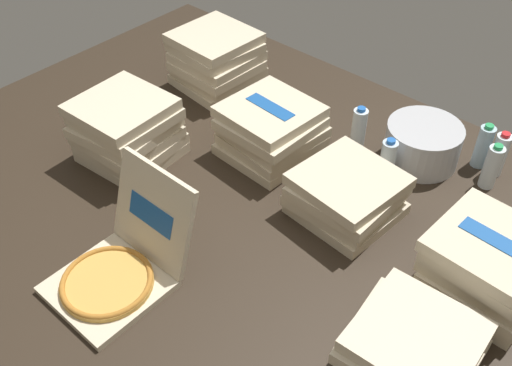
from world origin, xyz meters
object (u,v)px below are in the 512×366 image
(pizza_stack_right_mid, at_px, (488,265))
(water_bottle_0, at_px, (387,161))
(pizza_stack_center_far, at_px, (413,345))
(water_bottle_4, at_px, (359,129))
(water_bottle_1, at_px, (492,167))
(open_pizza_box, at_px, (120,264))
(ice_bucket, at_px, (422,144))
(pizza_stack_right_far, at_px, (347,194))
(pizza_stack_left_far, at_px, (271,131))
(water_bottle_2, at_px, (499,155))
(water_bottle_3, at_px, (483,146))
(pizza_stack_left_mid, at_px, (216,60))
(pizza_stack_center_near, at_px, (127,130))

(pizza_stack_right_mid, distance_m, water_bottle_0, 0.61)
(pizza_stack_center_far, height_order, water_bottle_4, water_bottle_4)
(pizza_stack_right_mid, bearing_deg, water_bottle_1, 113.36)
(open_pizza_box, distance_m, water_bottle_4, 1.18)
(pizza_stack_right_mid, distance_m, ice_bucket, 0.70)
(pizza_stack_right_mid, bearing_deg, pizza_stack_right_far, -179.47)
(pizza_stack_left_far, bearing_deg, water_bottle_2, 33.22)
(water_bottle_3, bearing_deg, ice_bucket, -145.45)
(water_bottle_1, bearing_deg, pizza_stack_center_far, -78.78)
(pizza_stack_left_mid, relative_size, water_bottle_4, 1.91)
(water_bottle_0, bearing_deg, pizza_stack_center_near, -146.55)
(water_bottle_1, bearing_deg, water_bottle_0, -143.32)
(pizza_stack_center_near, bearing_deg, water_bottle_1, 34.34)
(water_bottle_4, bearing_deg, water_bottle_2, 23.73)
(pizza_stack_left_far, xyz_separation_m, water_bottle_4, (0.26, 0.28, -0.02))
(pizza_stack_left_mid, bearing_deg, water_bottle_2, 11.52)
(pizza_stack_center_far, bearing_deg, pizza_stack_left_mid, 154.71)
(pizza_stack_left_mid, relative_size, water_bottle_1, 1.91)
(open_pizza_box, height_order, pizza_stack_right_far, open_pizza_box)
(pizza_stack_center_far, height_order, water_bottle_2, water_bottle_2)
(water_bottle_4, bearing_deg, ice_bucket, 21.78)
(pizza_stack_right_mid, relative_size, ice_bucket, 1.22)
(open_pizza_box, distance_m, pizza_stack_center_near, 0.69)
(water_bottle_2, bearing_deg, ice_bucket, -154.53)
(pizza_stack_left_far, relative_size, water_bottle_1, 1.92)
(water_bottle_4, bearing_deg, water_bottle_0, -26.79)
(water_bottle_0, xyz_separation_m, water_bottle_2, (0.32, 0.34, 0.00))
(pizza_stack_left_far, height_order, pizza_stack_center_far, pizza_stack_left_far)
(pizza_stack_left_far, distance_m, ice_bucket, 0.64)
(water_bottle_0, xyz_separation_m, water_bottle_4, (-0.21, 0.11, 0.00))
(pizza_stack_left_far, relative_size, water_bottle_4, 1.92)
(open_pizza_box, bearing_deg, water_bottle_4, 80.85)
(pizza_stack_left_far, relative_size, pizza_stack_center_far, 0.98)
(water_bottle_2, relative_size, water_bottle_3, 1.00)
(open_pizza_box, bearing_deg, water_bottle_0, 69.29)
(water_bottle_0, bearing_deg, pizza_stack_right_far, -92.36)
(pizza_stack_center_near, bearing_deg, water_bottle_2, 37.45)
(pizza_stack_right_far, distance_m, pizza_stack_left_far, 0.47)
(water_bottle_3, bearing_deg, water_bottle_0, -125.29)
(pizza_stack_right_mid, distance_m, water_bottle_3, 0.69)
(open_pizza_box, height_order, water_bottle_4, open_pizza_box)
(pizza_stack_left_mid, xyz_separation_m, water_bottle_1, (1.37, 0.18, -0.04))
(water_bottle_2, bearing_deg, water_bottle_1, -83.02)
(pizza_stack_left_far, distance_m, water_bottle_4, 0.39)
(pizza_stack_left_far, distance_m, water_bottle_3, 0.89)
(pizza_stack_right_mid, bearing_deg, open_pizza_box, -140.23)
(water_bottle_3, bearing_deg, open_pizza_box, -114.71)
(pizza_stack_left_mid, height_order, water_bottle_2, pizza_stack_left_mid)
(pizza_stack_center_far, bearing_deg, water_bottle_0, 127.66)
(pizza_stack_center_near, distance_m, water_bottle_4, 0.99)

